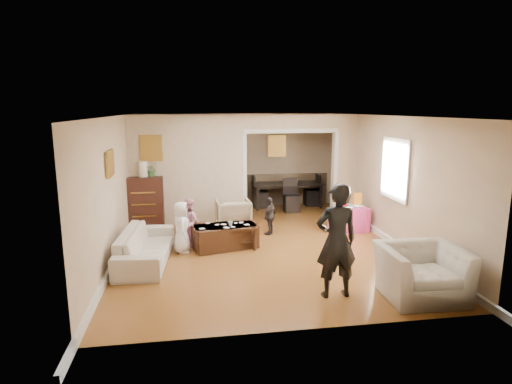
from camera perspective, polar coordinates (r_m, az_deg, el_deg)
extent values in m
plane|color=#A5672A|center=(8.82, 0.20, -6.95)|extent=(7.00, 7.00, 0.00)
cube|color=beige|center=(10.18, -9.09, 2.89)|extent=(2.75, 0.18, 2.60)
cube|color=beige|center=(10.87, 11.68, 3.32)|extent=(0.55, 0.18, 2.60)
cube|color=beige|center=(10.37, 4.70, 9.38)|extent=(2.22, 0.18, 0.35)
cube|color=white|center=(8.94, 18.20, 2.93)|extent=(0.03, 0.95, 1.10)
cube|color=brown|center=(10.05, -13.92, 5.75)|extent=(0.45, 0.03, 0.55)
cube|color=brown|center=(7.86, -19.00, 3.64)|extent=(0.03, 0.55, 0.40)
cube|color=brown|center=(12.01, 2.80, 6.20)|extent=(0.45, 0.03, 0.55)
imported|color=beige|center=(7.98, -14.60, -7.06)|extent=(0.96, 2.10, 0.60)
imported|color=tan|center=(9.74, -3.09, -3.04)|extent=(0.79, 0.81, 0.71)
imported|color=beige|center=(6.80, 21.34, -10.02)|extent=(1.21, 1.07, 0.76)
cube|color=#361610|center=(10.21, -14.71, -1.32)|extent=(0.87, 0.49, 1.20)
cylinder|color=#F2E9C5|center=(10.07, -14.93, 3.01)|extent=(0.22, 0.22, 0.36)
imported|color=#3C692F|center=(10.05, -13.79, 2.95)|extent=(0.29, 0.25, 0.32)
cube|color=#3D2213|center=(8.54, -4.15, -5.98)|extent=(1.34, 0.89, 0.46)
imported|color=beige|center=(8.42, -3.47, -4.26)|extent=(0.12, 0.12, 0.09)
cube|color=#DC3A8F|center=(9.95, 12.90, -3.50)|extent=(0.65, 0.65, 0.54)
cube|color=yellow|center=(9.99, 13.44, -0.98)|extent=(0.21, 0.10, 0.30)
cylinder|color=#27C3B8|center=(9.79, 12.55, -1.84)|extent=(0.08, 0.08, 0.08)
cube|color=red|center=(9.94, 12.08, -1.71)|extent=(0.10, 0.09, 0.05)
imported|color=white|center=(9.79, 13.51, -1.96)|extent=(0.27, 0.27, 0.06)
imported|color=black|center=(12.05, 4.07, -0.31)|extent=(1.98, 1.11, 0.69)
imported|color=black|center=(6.32, 10.75, -6.46)|extent=(0.64, 0.44, 1.71)
imported|color=white|center=(8.30, -9.97, -4.69)|extent=(0.35, 0.51, 1.00)
imported|color=pink|center=(8.73, -8.94, -3.96)|extent=(0.57, 0.60, 0.97)
imported|color=black|center=(9.34, 1.88, -3.24)|extent=(0.46, 0.52, 0.84)
cube|color=white|center=(8.66, -6.52, -4.18)|extent=(0.10, 0.11, 0.00)
cube|color=white|center=(8.29, -7.24, -4.90)|extent=(0.12, 0.11, 0.00)
cube|color=white|center=(8.31, -3.98, -4.79)|extent=(0.14, 0.14, 0.00)
cube|color=white|center=(8.50, -1.28, -4.40)|extent=(0.12, 0.10, 0.00)
cube|color=white|center=(8.55, -4.36, -4.35)|extent=(0.13, 0.13, 0.00)
cube|color=white|center=(8.36, -3.10, -4.69)|extent=(0.10, 0.09, 0.00)
cube|color=white|center=(8.67, -1.99, -4.10)|extent=(0.11, 0.12, 0.00)
cube|color=white|center=(8.62, -2.74, -4.19)|extent=(0.07, 0.09, 0.00)
cube|color=white|center=(8.54, -5.24, -4.38)|extent=(0.10, 0.11, 0.00)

